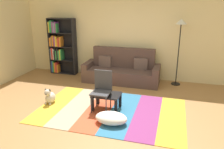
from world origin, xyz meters
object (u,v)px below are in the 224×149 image
coffee_table (106,97)px  folding_chair (102,87)px  couch (122,71)px  standing_lamp (181,30)px  tv_remote (105,93)px  bookshelf (60,47)px  dog (50,97)px  pouf (111,118)px

coffee_table → folding_chair: size_ratio=0.69×
coffee_table → couch: bearing=93.2°
couch → coffee_table: 1.90m
standing_lamp → tv_remote: standing_lamp is taller
bookshelf → dog: bookshelf is taller
coffee_table → standing_lamp: (1.49, 2.09, 1.28)m
coffee_table → bookshelf: bearing=136.7°
couch → bookshelf: (-2.20, 0.28, 0.57)m
dog → couch: bearing=56.9°
couch → standing_lamp: (1.60, 0.19, 1.24)m
pouf → standing_lamp: (1.21, 2.68, 1.45)m
couch → standing_lamp: size_ratio=1.20×
bookshelf → pouf: size_ratio=2.84×
bookshelf → tv_remote: size_ratio=12.21×
standing_lamp → tv_remote: (-1.53, -2.09, -1.20)m
coffee_table → pouf: 0.68m
coffee_table → standing_lamp: 2.86m
couch → tv_remote: bearing=-88.0°
pouf → folding_chair: 0.78m
bookshelf → coffee_table: (2.30, -2.17, -0.62)m
standing_lamp → folding_chair: 2.85m
coffee_table → dog: size_ratio=1.56×
couch → folding_chair: (0.02, -1.94, 0.20)m
standing_lamp → folding_chair: bearing=-126.5°
dog → tv_remote: 1.37m
couch → bookshelf: bearing=172.7°
pouf → standing_lamp: bearing=65.7°
pouf → tv_remote: (-0.32, 0.59, 0.26)m
bookshelf → dog: 2.55m
standing_lamp → tv_remote: 2.85m
coffee_table → folding_chair: folding_chair is taller
couch → tv_remote: 1.90m
couch → folding_chair: bearing=-89.4°
couch → dog: bearing=-123.1°
couch → bookshelf: bookshelf is taller
couch → pouf: 2.52m
bookshelf → folding_chair: bearing=-45.0°
dog → coffee_table: bearing=3.4°
dog → tv_remote: bearing=3.3°
bookshelf → couch: bearing=-7.3°
bookshelf → coffee_table: 3.23m
pouf → bookshelf: bearing=133.1°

